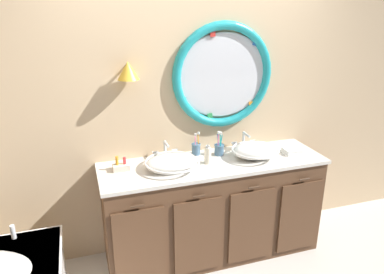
% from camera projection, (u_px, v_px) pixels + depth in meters
% --- Properties ---
extents(ground_plane, '(14.00, 14.00, 0.00)m').
position_uv_depth(ground_plane, '(212.00, 272.00, 3.12)').
color(ground_plane, silver).
extents(back_wall_assembly, '(6.40, 0.26, 2.60)m').
position_uv_depth(back_wall_assembly, '(193.00, 106.00, 3.20)').
color(back_wall_assembly, '#D6B78E').
rests_on(back_wall_assembly, ground_plane).
extents(vanity_counter, '(1.92, 0.60, 0.90)m').
position_uv_depth(vanity_counter, '(213.00, 208.00, 3.23)').
color(vanity_counter, brown).
rests_on(vanity_counter, ground_plane).
extents(sink_basin_left, '(0.45, 0.45, 0.11)m').
position_uv_depth(sink_basin_left, '(172.00, 162.00, 2.93)').
color(sink_basin_left, white).
rests_on(sink_basin_left, vanity_counter).
extents(sink_basin_right, '(0.41, 0.41, 0.13)m').
position_uv_depth(sink_basin_right, '(255.00, 150.00, 3.14)').
color(sink_basin_right, white).
rests_on(sink_basin_right, vanity_counter).
extents(faucet_set_left, '(0.22, 0.14, 0.16)m').
position_uv_depth(faucet_set_left, '(165.00, 151.00, 3.13)').
color(faucet_set_left, silver).
rests_on(faucet_set_left, vanity_counter).
extents(faucet_set_right, '(0.24, 0.14, 0.16)m').
position_uv_depth(faucet_set_right, '(244.00, 142.00, 3.34)').
color(faucet_set_right, silver).
rests_on(faucet_set_right, vanity_counter).
extents(toothbrush_holder_left, '(0.08, 0.08, 0.21)m').
position_uv_depth(toothbrush_holder_left, '(196.00, 148.00, 3.21)').
color(toothbrush_holder_left, slate).
rests_on(toothbrush_holder_left, vanity_counter).
extents(toothbrush_holder_right, '(0.09, 0.09, 0.22)m').
position_uv_depth(toothbrush_holder_right, '(219.00, 149.00, 3.20)').
color(toothbrush_holder_right, slate).
rests_on(toothbrush_holder_right, vanity_counter).
extents(soap_dispenser, '(0.06, 0.06, 0.17)m').
position_uv_depth(soap_dispenser, '(208.00, 155.00, 3.02)').
color(soap_dispenser, '#EFE5C6').
rests_on(soap_dispenser, vanity_counter).
extents(folded_hand_towel, '(0.16, 0.14, 0.04)m').
position_uv_depth(folded_hand_towel, '(292.00, 151.00, 3.25)').
color(folded_hand_towel, white).
rests_on(folded_hand_towel, vanity_counter).
extents(toiletry_basket, '(0.13, 0.10, 0.12)m').
position_uv_depth(toiletry_basket, '(121.00, 166.00, 2.92)').
color(toiletry_basket, beige).
rests_on(toiletry_basket, vanity_counter).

